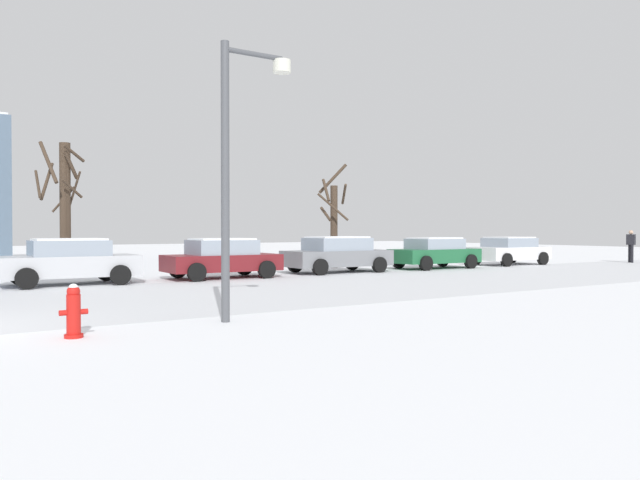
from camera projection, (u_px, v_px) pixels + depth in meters
name	position (u px, v px, depth m)	size (l,w,h in m)	color
fire_hydrant	(74.00, 311.00, 9.84)	(0.44, 0.30, 0.88)	red
street_lamp	(238.00, 152.00, 11.60)	(1.48, 0.36, 5.30)	#4C4F54
parked_car_silver	(69.00, 261.00, 19.26)	(4.15, 2.16, 1.47)	silver
parked_car_maroon	(222.00, 258.00, 21.88)	(4.08, 2.12, 1.44)	maroon
parked_car_gray	(337.00, 254.00, 24.80)	(4.41, 2.16, 1.47)	slate
parked_car_green	(435.00, 253.00, 27.35)	(4.15, 2.04, 1.40)	#1E6038
parked_car_white	(509.00, 250.00, 30.23)	(4.08, 2.18, 1.39)	white
pedestrian_crossing	(631.00, 244.00, 32.19)	(0.37, 0.46, 1.72)	black
tree_far_mid	(334.00, 220.00, 27.83)	(1.93, 1.94, 4.84)	#423326
tree_far_left	(62.00, 212.00, 22.14)	(1.50, 1.65, 4.96)	#423326
tree_far_right	(65.00, 208.00, 22.25)	(1.69, 1.87, 4.93)	#423326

